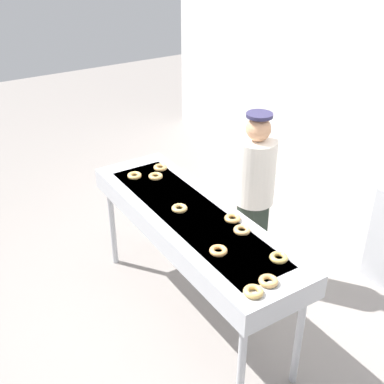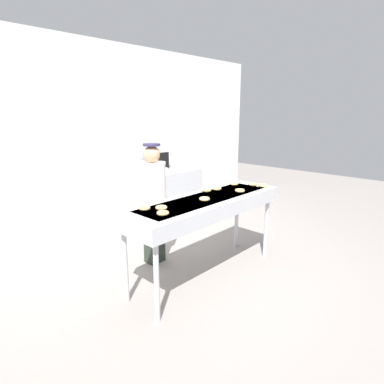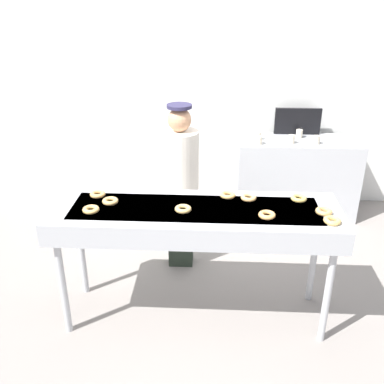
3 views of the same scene
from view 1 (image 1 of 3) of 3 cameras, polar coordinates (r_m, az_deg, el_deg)
name	(u,v)px [view 1 (image 1 of 3)]	position (r m, az deg, el deg)	size (l,w,h in m)	color
ground_plane	(191,312)	(4.47, -0.08, -13.75)	(16.00, 16.00, 0.00)	gray
fryer_conveyor	(191,224)	(3.89, -0.09, -3.69)	(2.25, 0.67, 1.03)	#B7BABF
glazed_donut_0	(156,176)	(4.36, -4.24, 1.83)	(0.13, 0.13, 0.04)	#DCAD63
glazed_donut_1	(160,168)	(4.51, -3.69, 2.85)	(0.13, 0.13, 0.04)	#E2AB60
glazed_donut_2	(242,230)	(3.63, 5.82, -4.42)	(0.13, 0.13, 0.04)	#E7B26A
glazed_donut_3	(218,251)	(3.41, 3.08, -6.82)	(0.13, 0.13, 0.04)	#EFA95D
glazed_donut_4	(279,258)	(3.39, 10.03, -7.51)	(0.13, 0.13, 0.04)	#DCB95D
glazed_donut_5	(135,176)	(4.39, -6.69, 1.91)	(0.13, 0.13, 0.04)	#ECB865
glazed_donut_6	(253,292)	(3.09, 7.13, -11.39)	(0.13, 0.13, 0.04)	#E5B561
glazed_donut_7	(233,218)	(3.76, 4.74, -3.07)	(0.13, 0.13, 0.04)	#E7B061
glazed_donut_8	(268,281)	(3.18, 8.85, -10.17)	(0.13, 0.13, 0.04)	tan
glazed_donut_9	(179,208)	(3.87, -1.47, -1.91)	(0.13, 0.13, 0.04)	#E0B568
worker_baker	(254,188)	(4.41, 7.25, 0.42)	(0.35, 0.35, 1.64)	#273127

